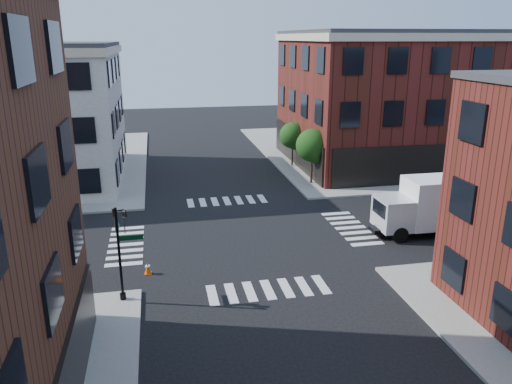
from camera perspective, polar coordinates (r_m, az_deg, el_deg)
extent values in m
plane|color=black|center=(30.79, -1.49, -5.04)|extent=(120.00, 120.00, 0.00)
cube|color=gray|center=(56.67, 16.08, 4.76)|extent=(30.00, 30.00, 0.15)
cube|color=#411810|center=(51.16, 18.68, 9.99)|extent=(25.00, 16.00, 12.00)
cylinder|color=black|center=(41.46, 6.35, 2.05)|extent=(0.18, 0.18, 1.47)
cylinder|color=black|center=(41.27, 6.38, 3.04)|extent=(0.12, 0.12, 1.47)
sphere|color=#16330E|center=(40.90, 6.46, 5.32)|extent=(2.69, 2.69, 2.69)
sphere|color=#16330E|center=(40.99, 6.81, 4.56)|extent=(1.85, 1.85, 1.85)
cylinder|color=black|center=(47.04, 4.15, 3.86)|extent=(0.18, 0.18, 1.33)
cylinder|color=black|center=(46.90, 4.16, 4.65)|extent=(0.12, 0.12, 1.33)
sphere|color=#16330E|center=(46.59, 4.21, 6.47)|extent=(2.43, 2.43, 2.43)
sphere|color=#16330E|center=(46.66, 4.52, 5.86)|extent=(1.67, 1.67, 1.67)
cylinder|color=black|center=(23.34, -15.33, -7.10)|extent=(0.12, 0.12, 4.60)
cylinder|color=black|center=(24.21, -14.96, -11.42)|extent=(0.28, 0.28, 0.30)
cube|color=#053819|center=(22.97, -14.13, -5.09)|extent=(1.10, 0.03, 0.22)
cube|color=#053819|center=(23.43, -15.47, -4.09)|extent=(0.03, 1.10, 0.22)
imported|color=black|center=(22.81, -14.76, -3.28)|extent=(0.22, 0.18, 1.10)
imported|color=black|center=(23.08, -15.84, -3.13)|extent=(0.18, 0.22, 1.10)
cube|color=white|center=(33.00, 21.25, -0.95)|extent=(5.62, 2.45, 3.00)
cube|color=maroon|center=(32.03, 22.39, -1.62)|extent=(2.13, 0.05, 0.68)
cube|color=maroon|center=(33.99, 20.18, -0.32)|extent=(2.13, 0.05, 0.68)
cube|color=silver|center=(31.40, 15.44, -2.31)|extent=(1.95, 2.33, 1.93)
cube|color=black|center=(30.90, 13.97, -1.85)|extent=(0.11, 1.84, 0.87)
cube|color=black|center=(32.90, 19.24, -3.65)|extent=(7.74, 1.01, 0.24)
cylinder|color=black|center=(30.90, 16.12, -4.70)|extent=(0.97, 0.34, 0.97)
cylinder|color=black|center=(32.59, 14.53, -3.42)|extent=(0.97, 0.34, 0.97)
cylinder|color=black|center=(32.59, 21.60, -4.11)|extent=(0.97, 0.34, 0.97)
cylinder|color=black|center=(34.20, 19.81, -2.92)|extent=(0.97, 0.34, 0.97)
cylinder|color=black|center=(33.87, 24.92, -3.73)|extent=(0.97, 0.34, 0.97)
cylinder|color=black|center=(35.42, 23.05, -2.61)|extent=(0.97, 0.34, 0.97)
cube|color=#D75609|center=(26.68, -12.23, -9.08)|extent=(0.37, 0.37, 0.04)
cone|color=#D75609|center=(26.54, -12.27, -8.48)|extent=(0.35, 0.35, 0.66)
cylinder|color=white|center=(26.50, -12.28, -8.29)|extent=(0.26, 0.26, 0.08)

